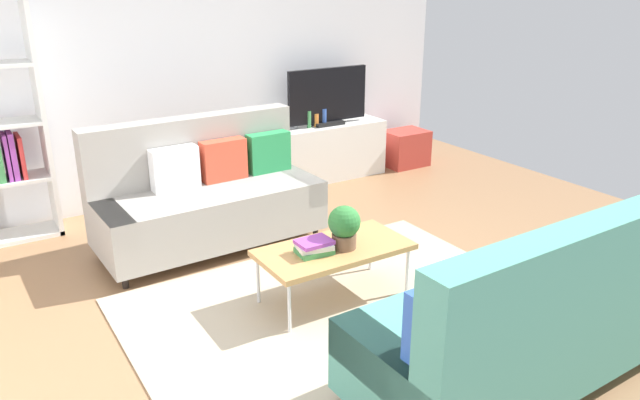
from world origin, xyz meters
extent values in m
plane|color=#936B47|center=(0.00, 0.00, 0.00)|extent=(7.68, 7.68, 0.00)
cube|color=silver|center=(0.00, 2.80, 1.45)|extent=(6.40, 0.12, 2.90)
cube|color=tan|center=(0.01, -0.18, 0.01)|extent=(2.90, 2.20, 0.01)
cube|color=gray|center=(-0.34, 1.37, 0.32)|extent=(1.92, 0.90, 0.44)
cube|color=gray|center=(-0.35, 1.68, 0.82)|extent=(1.91, 0.26, 0.56)
cube|color=gray|center=(0.51, 1.39, 0.43)|extent=(0.23, 0.85, 0.22)
cube|color=gray|center=(-1.19, 1.34, 0.43)|extent=(0.23, 0.85, 0.22)
cylinder|color=black|center=(0.54, 1.05, 0.05)|extent=(0.05, 0.05, 0.10)
cylinder|color=black|center=(-1.20, 1.00, 0.05)|extent=(0.05, 0.05, 0.10)
cylinder|color=black|center=(0.52, 1.73, 0.05)|extent=(0.05, 0.05, 0.10)
cylinder|color=black|center=(-1.22, 1.68, 0.05)|extent=(0.05, 0.05, 0.10)
cube|color=#288C4C|center=(0.33, 1.53, 0.72)|extent=(0.40, 0.15, 0.36)
cube|color=#D84C33|center=(-0.12, 1.51, 0.72)|extent=(0.40, 0.15, 0.36)
cube|color=white|center=(-0.57, 1.50, 0.72)|extent=(0.40, 0.15, 0.36)
cube|color=teal|center=(0.36, -1.33, 0.32)|extent=(1.92, 0.89, 0.44)
cube|color=teal|center=(0.37, -1.65, 0.82)|extent=(1.90, 0.25, 0.56)
cube|color=teal|center=(-0.49, -1.36, 0.43)|extent=(0.22, 0.84, 0.22)
cube|color=teal|center=(1.21, -1.31, 0.43)|extent=(0.22, 0.84, 0.22)
cylinder|color=black|center=(-0.52, -1.02, 0.05)|extent=(0.05, 0.05, 0.10)
cylinder|color=black|center=(1.22, -0.97, 0.05)|extent=(0.05, 0.05, 0.10)
cube|color=#3359B2|center=(-0.30, -1.49, 0.72)|extent=(0.40, 0.15, 0.36)
cube|color=white|center=(0.15, -1.48, 0.72)|extent=(0.40, 0.15, 0.36)
cube|color=#B7844C|center=(0.06, 0.02, 0.40)|extent=(1.10, 0.56, 0.04)
cylinder|color=silver|center=(-0.44, 0.25, 0.19)|extent=(0.02, 0.02, 0.38)
cylinder|color=silver|center=(0.56, 0.25, 0.19)|extent=(0.02, 0.02, 0.38)
cylinder|color=silver|center=(-0.44, -0.21, 0.19)|extent=(0.02, 0.02, 0.38)
cylinder|color=silver|center=(0.56, -0.21, 0.19)|extent=(0.02, 0.02, 0.38)
cube|color=silver|center=(1.56, 2.46, 0.32)|extent=(1.40, 0.44, 0.64)
cube|color=black|center=(1.56, 2.44, 0.66)|extent=(0.36, 0.20, 0.04)
cube|color=black|center=(1.56, 2.44, 0.98)|extent=(1.00, 0.05, 0.60)
cube|color=white|center=(-1.41, 2.48, 1.05)|extent=(0.04, 0.36, 2.10)
cube|color=purple|center=(-1.74, 2.48, 0.77)|extent=(0.03, 0.29, 0.41)
cube|color=purple|center=(-1.70, 2.48, 0.77)|extent=(0.04, 0.29, 0.42)
cube|color=red|center=(-1.63, 2.48, 0.75)|extent=(0.04, 0.29, 0.37)
cube|color=#B2382D|center=(2.66, 2.36, 0.22)|extent=(0.52, 0.40, 0.44)
cylinder|color=brown|center=(0.12, -0.03, 0.47)|extent=(0.18, 0.18, 0.11)
sphere|color=#2D7233|center=(0.12, -0.03, 0.62)|extent=(0.23, 0.23, 0.23)
cube|color=#3F8C4C|center=(-0.11, 0.00, 0.44)|extent=(0.25, 0.20, 0.04)
cube|color=silver|center=(-0.11, 0.00, 0.48)|extent=(0.27, 0.22, 0.03)
cube|color=purple|center=(-0.11, 0.00, 0.51)|extent=(0.24, 0.18, 0.03)
cylinder|color=silver|center=(0.98, 2.51, 0.72)|extent=(0.11, 0.11, 0.16)
cylinder|color=silver|center=(1.15, 2.51, 0.73)|extent=(0.09, 0.09, 0.19)
cylinder|color=#3F8C4C|center=(1.30, 2.42, 0.73)|extent=(0.04, 0.04, 0.19)
cylinder|color=orange|center=(1.39, 2.42, 0.71)|extent=(0.05, 0.05, 0.15)
cylinder|color=#3359B2|center=(1.50, 2.42, 0.74)|extent=(0.05, 0.05, 0.19)
camera|label=1|loc=(-2.13, -3.31, 2.26)|focal=34.32mm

